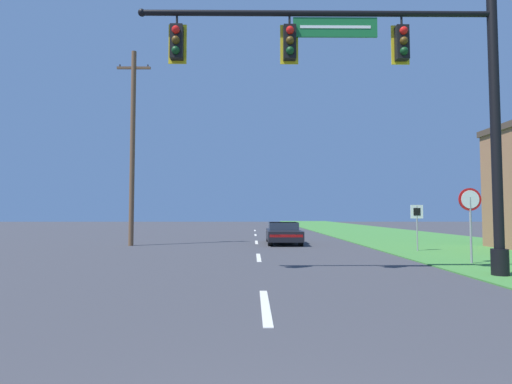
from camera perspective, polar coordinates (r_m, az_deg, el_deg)
grass_verge_right at (r=33.20m, az=18.46°, el=-5.81°), size 10.00×110.00×0.04m
road_center_line at (r=23.44m, az=0.08°, el=-7.20°), size 0.16×34.80×0.01m
signal_mast at (r=11.90m, az=19.42°, el=13.66°), size 10.01×0.47×8.05m
car_ahead at (r=22.59m, az=3.91°, el=-5.83°), size 1.87×4.71×1.19m
stop_sign at (r=15.15m, az=28.27°, el=-2.07°), size 0.76×0.07×2.50m
route_sign_post at (r=19.18m, az=22.00°, el=-3.35°), size 0.55×0.06×2.03m
utility_pole_near at (r=22.36m, az=-17.23°, el=6.53°), size 1.80×0.26×10.42m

